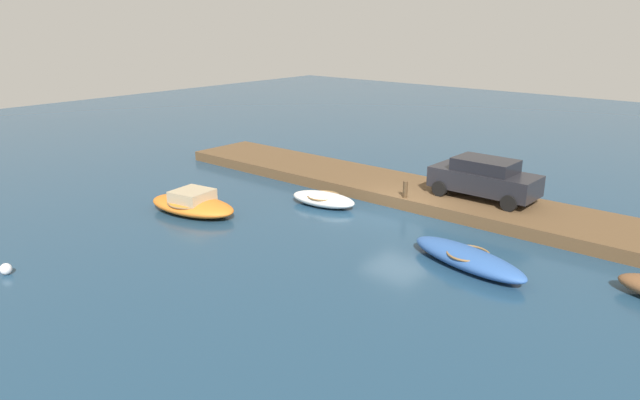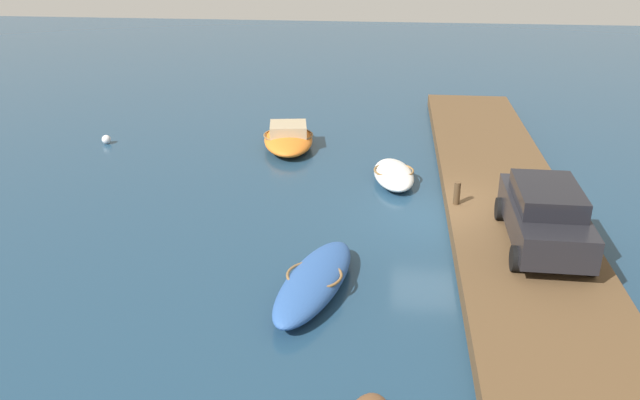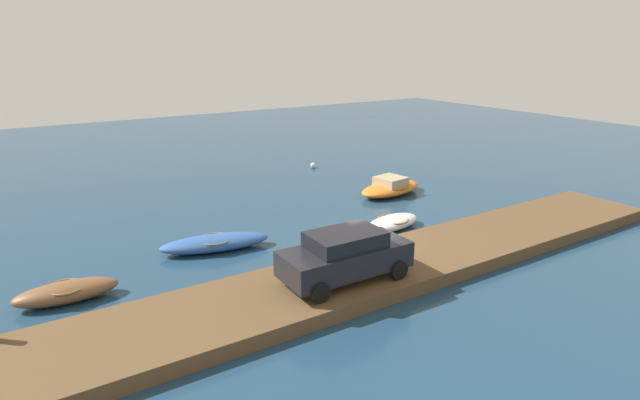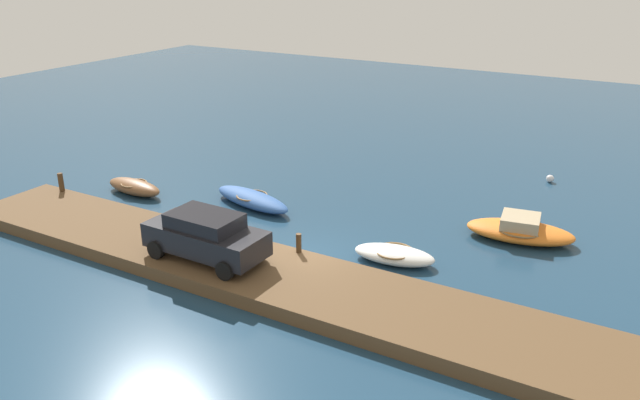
% 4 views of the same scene
% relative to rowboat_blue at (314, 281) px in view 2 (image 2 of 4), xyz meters
% --- Properties ---
extents(ground_plane, '(84.00, 84.00, 0.00)m').
position_rel_rowboat_blue_xyz_m(ground_plane, '(4.64, -3.20, -0.32)').
color(ground_plane, navy).
extents(dock_platform, '(27.30, 3.75, 0.49)m').
position_rel_rowboat_blue_xyz_m(dock_platform, '(4.64, -5.38, -0.08)').
color(dock_platform, brown).
rests_on(dock_platform, ground_plane).
extents(rowboat_blue, '(4.48, 2.23, 0.63)m').
position_rel_rowboat_blue_xyz_m(rowboat_blue, '(0.00, 0.00, 0.00)').
color(rowboat_blue, '#2D569E').
rests_on(rowboat_blue, ground_plane).
extents(motorboat_orange, '(4.29, 2.51, 0.98)m').
position_rel_rowboat_blue_xyz_m(motorboat_orange, '(10.98, 2.32, 0.07)').
color(motorboat_orange, orange).
rests_on(motorboat_orange, ground_plane).
extents(dinghy_white, '(3.09, 1.72, 0.57)m').
position_rel_rowboat_blue_xyz_m(dinghy_white, '(7.58, -1.88, -0.03)').
color(dinghy_white, white).
rests_on(dinghy_white, ground_plane).
extents(mooring_post_mid_west, '(0.19, 0.19, 0.70)m').
position_rel_rowboat_blue_xyz_m(mooring_post_mid_west, '(4.74, -3.76, 0.52)').
color(mooring_post_mid_west, '#47331E').
rests_on(mooring_post_mid_west, dock_platform).
extents(parked_car, '(4.34, 2.06, 1.66)m').
position_rel_rowboat_blue_xyz_m(parked_car, '(2.25, -5.76, 1.04)').
color(parked_car, black).
rests_on(parked_car, dock_platform).
extents(marker_buoy, '(0.36, 0.36, 0.36)m').
position_rel_rowboat_blue_xyz_m(marker_buoy, '(10.62, 9.74, -0.14)').
color(marker_buoy, silver).
rests_on(marker_buoy, ground_plane).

